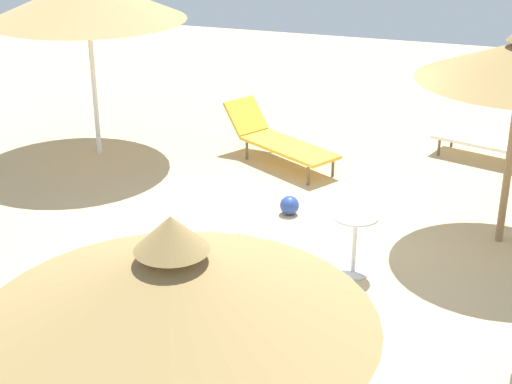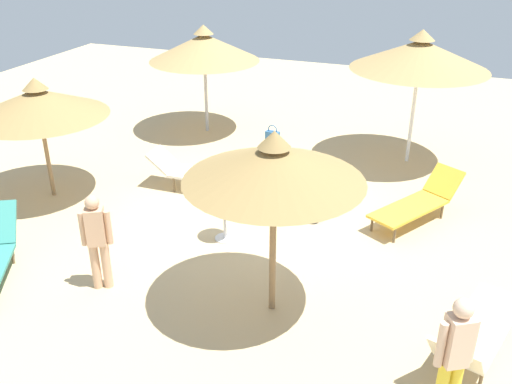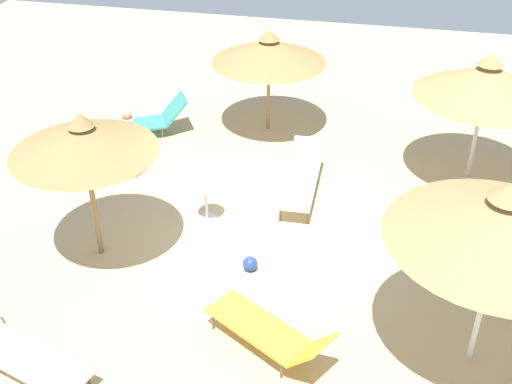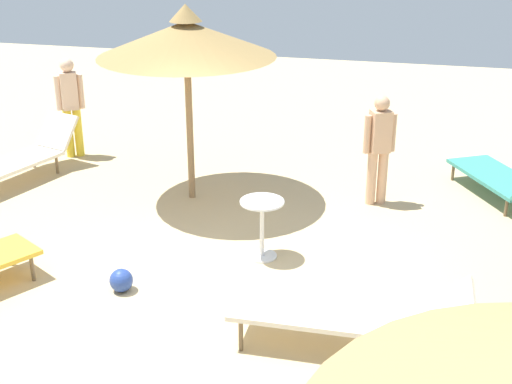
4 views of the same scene
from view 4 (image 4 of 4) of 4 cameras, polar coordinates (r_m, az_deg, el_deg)
name	(u,v)px [view 4 (image 4 of 4)]	position (r m, az deg, el deg)	size (l,w,h in m)	color
ground	(231,301)	(7.44, -2.09, -8.85)	(24.00, 24.00, 0.10)	tan
parasol_umbrella_edge	(186,39)	(9.21, -5.70, 12.30)	(2.33, 2.33, 2.64)	olive
lounge_chair_far_right	(351,313)	(6.49, 7.77, -9.71)	(2.17, 0.64, 0.74)	silver
lounge_chair_near_right	(18,158)	(10.84, -18.79, 2.64)	(1.20, 2.21, 0.79)	silver
lounge_chair_near_left	(512,179)	(10.07, 20.11, 0.98)	(1.64, 2.16, 0.84)	teal
person_standing_center	(71,102)	(11.50, -14.87, 7.07)	(0.39, 0.32, 1.59)	yellow
person_standing_back	(379,145)	(9.45, 10.00, 3.82)	(0.41, 0.31, 1.51)	tan
side_table_round	(262,219)	(7.98, 0.49, -2.25)	(0.50, 0.50, 0.71)	silver
beach_ball	(121,280)	(7.59, -10.92, -7.08)	(0.25, 0.25, 0.25)	navy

